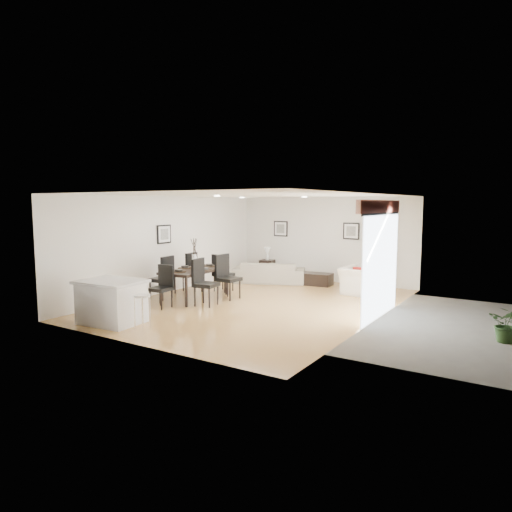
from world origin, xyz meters
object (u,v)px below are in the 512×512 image
Objects in this scene: dining_chair_head at (163,284)px; coffee_table at (317,279)px; armchair at (364,281)px; dining_chair_wfar at (188,270)px; dining_chair_efar at (226,274)px; bar_stool at (142,299)px; dining_chair_foot at (221,271)px; sofa at (269,272)px; dining_table at (195,272)px; dining_chair_enear at (203,279)px; dining_chair_wnear at (164,275)px; side_table at (267,269)px; kitchen_island at (112,301)px.

coffee_table is (1.84, 4.76, -0.39)m from dining_chair_head.
armchair is 1.90m from coffee_table.
dining_chair_efar reaches higher than dining_chair_wfar.
dining_chair_foot is at bearing 104.52° from bar_stool.
armchair reaches higher than bar_stool.
dining_chair_foot is (-0.37, -2.00, 0.27)m from sofa.
armchair is 4.88m from dining_chair_wfar.
armchair is at bearing -27.65° from coffee_table.
dining_chair_foot is at bearing 87.24° from dining_table.
dining_chair_head is (-0.66, -1.65, -0.08)m from dining_chair_efar.
dining_chair_enear reaches higher than armchair.
dining_chair_wfar is (-4.25, -2.39, 0.26)m from armchair.
armchair is at bearing -151.91° from dining_chair_foot.
dining_chair_foot is at bearing -132.92° from coffee_table.
sofa is 1.94× the size of dining_chair_enear.
dining_chair_wfar reaches higher than sofa.
dining_chair_wnear is 0.98× the size of dining_chair_enear.
dining_chair_foot is at bearing 129.28° from dining_chair_wfar.
dining_table is at bearing 59.41° from sofa.
sofa is 1.96× the size of dining_chair_wfar.
bar_stool is (-2.55, -5.71, 0.23)m from armchair.
sofa is 3.79m from dining_chair_wnear.
dining_chair_efar is at bearing 72.12° from sofa.
dining_chair_head is 1.74× the size of side_table.
dining_chair_enear is at bearing -111.74° from coffee_table.
dining_chair_foot is at bearing 13.68° from dining_chair_enear.
bar_stool is at bearing -170.04° from dining_chair_efar.
dining_chair_wnear is 0.82× the size of kitchen_island.
dining_chair_head is at bearing 161.72° from dining_chair_efar.
armchair is 0.84× the size of kitchen_island.
dining_chair_wfar is at bearing 140.65° from dining_table.
dining_chair_enear is (0.29, -3.66, 0.32)m from sofa.
dining_chair_foot is 3.06m from coffee_table.
armchair is 5.41m from dining_chair_head.
dining_chair_enear is 0.99× the size of dining_chair_efar.
armchair is at bearing 112.38° from dining_chair_wfar.
kitchen_island is at bearing 174.49° from dining_chair_efar.
kitchen_island is at bearing -90.31° from dining_table.
armchair is (3.22, -0.30, 0.05)m from sofa.
dining_chair_wnear is 4.57m from side_table.
dining_chair_wnear is 1.76m from dining_chair_foot.
dining_chair_wnear is (-0.66, -0.46, -0.07)m from dining_table.
sofa reaches higher than coffee_table.
armchair reaches higher than coffee_table.
kitchen_island is at bearing -180.00° from bar_stool.
dining_table is 0.81m from dining_chair_wnear.
dining_chair_wfar reaches higher than side_table.
dining_chair_enear is 0.96m from dining_chair_head.
dining_chair_foot is at bearing 86.88° from kitchen_island.
side_table is 0.84× the size of bar_stool.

